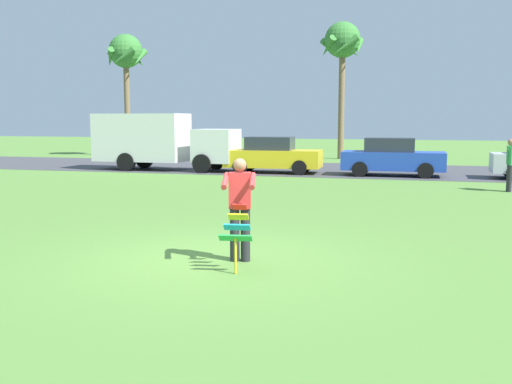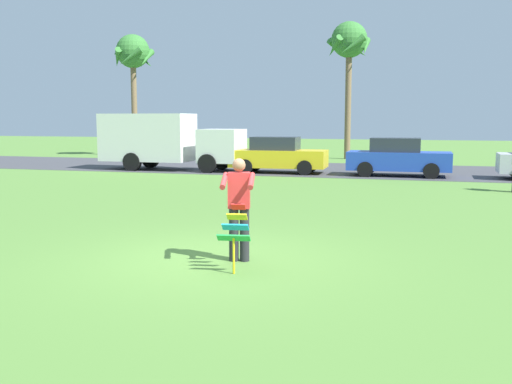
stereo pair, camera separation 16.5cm
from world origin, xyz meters
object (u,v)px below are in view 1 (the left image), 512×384
Objects in this scene: parked_truck_white_box at (158,140)px; parked_car_blue at (392,158)px; palm_tree_left_near at (126,56)px; parked_car_yellow at (273,155)px; kite_held at (237,229)px; person_walker_near at (510,163)px; person_kite_flyer at (240,205)px; palm_tree_right_near at (342,46)px.

parked_truck_white_box is 10.68m from parked_car_blue.
palm_tree_left_near is (-16.88, 8.83, 5.54)m from parked_car_blue.
palm_tree_left_near reaches higher than parked_car_yellow.
palm_tree_left_near is at bearing 121.03° from kite_held.
person_walker_near is (3.93, -4.41, 0.16)m from parked_car_blue.
person_kite_flyer is 0.26× the size of parked_truck_white_box.
person_walker_near is (20.81, -13.24, -5.38)m from palm_tree_left_near.
person_kite_flyer is 1.00× the size of person_walker_near.
parked_truck_white_box reaches higher than person_kite_flyer.
kite_held is 0.25× the size of parked_car_blue.
person_kite_flyer is 12.77m from person_walker_near.
kite_held is at bearing -95.85° from parked_car_blue.
parked_truck_white_box is 15.25m from person_walker_near.
person_walker_near is at bearing -16.79° from parked_truck_white_box.
palm_tree_right_near is at bearing 5.32° from palm_tree_left_near.
palm_tree_left_near is at bearing -174.68° from palm_tree_right_near.
parked_truck_white_box reaches higher than person_walker_near.
palm_tree_right_near is (-3.45, 10.09, 5.88)m from parked_car_blue.
palm_tree_left_near reaches higher than parked_car_blue.
palm_tree_right_near is (-1.62, 25.89, 5.71)m from person_kite_flyer.
parked_car_blue is (1.83, 15.80, -0.18)m from person_kite_flyer.
person_walker_near is (9.10, -4.40, 0.16)m from parked_car_yellow.
person_kite_flyer is 0.22× the size of palm_tree_right_near.
parked_truck_white_box is 0.83× the size of palm_tree_right_near.
parked_car_blue is 0.52× the size of palm_tree_right_near.
parked_truck_white_box is (-8.98, 16.42, 0.73)m from kite_held.
parked_car_blue is at bearing 83.41° from person_kite_flyer.
palm_tree_left_near is (-15.20, 25.26, 5.64)m from kite_held.
parked_car_yellow is at bearing -0.01° from parked_truck_white_box.
parked_car_blue is at bearing -27.63° from palm_tree_left_near.
parked_car_blue is 19.84m from palm_tree_left_near.
palm_tree_right_near is (-1.77, 26.51, 5.98)m from kite_held.
palm_tree_left_near reaches higher than person_kite_flyer.
person_walker_near is (14.60, -4.41, -0.48)m from parked_truck_white_box.
parked_car_yellow is 0.53× the size of palm_tree_right_near.
parked_truck_white_box is at bearing 119.21° from person_kite_flyer.
person_walker_near is at bearing 64.95° from kite_held.
palm_tree_right_near reaches higher than person_walker_near.
parked_car_blue is at bearing 131.76° from person_walker_near.
person_kite_flyer is 0.41× the size of parked_car_blue.
palm_tree_left_near is at bearing 125.13° from parked_truck_white_box.
person_walker_near is at bearing -32.46° from palm_tree_left_near.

